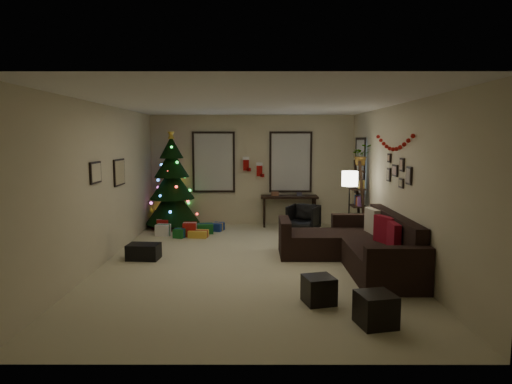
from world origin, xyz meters
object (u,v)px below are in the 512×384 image
(desk, at_px, (289,199))
(sofa, at_px, (358,247))
(desk_chair, at_px, (303,218))
(christmas_tree, at_px, (172,187))
(bookshelf, at_px, (359,201))

(desk, bearing_deg, sofa, -74.51)
(sofa, bearing_deg, desk, 105.49)
(sofa, relative_size, desk_chair, 4.58)
(christmas_tree, bearing_deg, sofa, -40.11)
(christmas_tree, bearing_deg, desk, 4.03)
(sofa, distance_m, bookshelf, 2.15)
(desk, xyz_separation_m, desk_chair, (0.29, -0.65, -0.35))
(desk, relative_size, desk_chair, 2.23)
(desk_chair, height_order, bookshelf, bookshelf)
(desk_chair, bearing_deg, desk, 137.64)
(bookshelf, bearing_deg, desk_chair, 149.13)
(sofa, xyz_separation_m, desk_chair, (-0.64, 2.69, 0.02))
(desk, bearing_deg, christmas_tree, -175.97)
(sofa, height_order, bookshelf, bookshelf)
(christmas_tree, relative_size, desk_chair, 3.84)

